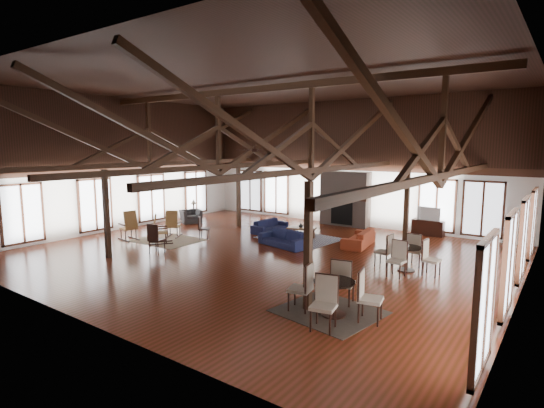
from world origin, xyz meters
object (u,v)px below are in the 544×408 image
Objects in this scene: cafe_table_near at (334,291)px; sofa_navy_left at (270,226)px; armchair at (191,216)px; cafe_table_far at (407,254)px; sofa_navy_front at (284,239)px; tv_console at (428,227)px; sofa_orange at (359,238)px; coffee_table at (301,229)px.

sofa_navy_left is at bearing 134.72° from cafe_table_near.
cafe_table_far reaches higher than armchair.
cafe_table_far is at bearing 7.39° from sofa_navy_front.
cafe_table_far is at bearing 87.29° from cafe_table_near.
armchair reaches higher than sofa_navy_left.
tv_console is (3.93, 5.36, 0.03)m from sofa_navy_front.
sofa_orange is (4.32, -0.09, 0.03)m from sofa_navy_left.
sofa_navy_left is (-2.03, 1.90, -0.03)m from sofa_navy_front.
tv_console is (-0.75, 10.23, -0.24)m from cafe_table_near.
armchair is 12.90m from cafe_table_near.
cafe_table_near reaches higher than sofa_navy_front.
sofa_navy_left is at bearing 161.31° from cafe_table_far.
coffee_table is 5.56m from tv_console.
armchair is at bearing -159.54° from tv_console.
coffee_table is at bearing -61.53° from armchair.
coffee_table is at bearing 157.66° from cafe_table_far.
sofa_navy_front is 6.75m from cafe_table_near.
tv_console reaches higher than armchair.
sofa_navy_left is at bearing -57.71° from armchair.
coffee_table is at bearing -94.40° from sofa_orange.
sofa_navy_left reaches higher than coffee_table.
coffee_table is 0.96× the size of tv_console.
tv_console is (1.64, 3.55, 0.03)m from sofa_orange.
tv_console reaches higher than sofa_navy_front.
sofa_navy_front is 1.00× the size of sofa_orange.
cafe_table_near is 1.09× the size of cafe_table_far.
coffee_table is 6.37m from armchair.
sofa_navy_left is 0.90× the size of cafe_table_far.
armchair is at bearing 150.74° from cafe_table_near.
cafe_table_far is at bearing -72.78° from armchair.
sofa_orange is at bearing -9.18° from coffee_table.
cafe_table_far is (11.47, -1.88, 0.21)m from armchair.
coffee_table is 0.56× the size of cafe_table_near.
tv_console is at bearing -55.93° from sofa_navy_left.
sofa_navy_left is 4.32m from sofa_orange.
sofa_navy_front is 1.67m from coffee_table.
cafe_table_near reaches higher than cafe_table_far.
coffee_table is at bearing 126.85° from cafe_table_near.
sofa_navy_front is at bearing -126.23° from tv_console.
sofa_orange is 2.11× the size of armchair.
tv_console is at bearing 99.38° from cafe_table_far.
sofa_orange is at bearing -61.07° from armchair.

